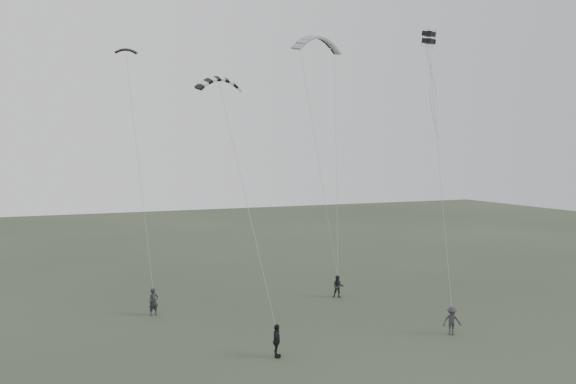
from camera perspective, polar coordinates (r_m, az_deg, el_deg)
name	(u,v)px	position (r m, az deg, el deg)	size (l,w,h in m)	color
ground	(307,336)	(30.77, 1.98, -14.42)	(140.00, 140.00, 0.00)	#2E3725
flyer_left	(154,302)	(35.19, -13.49, -10.80)	(0.59, 0.39, 1.63)	black
flyer_right	(338,287)	(38.45, 5.10, -9.55)	(0.73, 0.57, 1.50)	black
flyer_center	(277,341)	(27.56, -1.16, -14.88)	(0.93, 0.39, 1.59)	black
flyer_far	(452,321)	(31.97, 16.32, -12.44)	(0.99, 0.57, 1.53)	#2F2E34
kite_dark_small	(126,50)	(39.48, -16.14, 13.72)	(1.41, 0.42, 0.48)	black
kite_pale_large	(318,37)	(42.87, 3.02, 15.44)	(4.04, 0.91, 1.65)	#9B9DA0
kite_striped	(220,79)	(31.71, -6.97, 11.35)	(2.56, 0.64, 1.05)	black
kite_box	(429,37)	(36.99, 14.11, 14.98)	(0.63, 0.63, 0.71)	black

